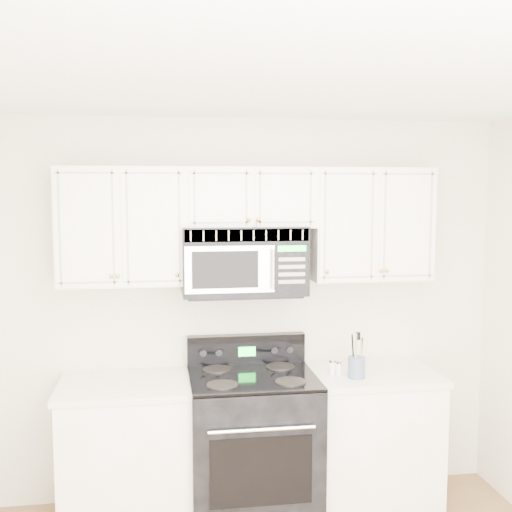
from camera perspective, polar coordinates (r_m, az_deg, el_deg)
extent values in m
cube|color=white|center=(2.67, 4.41, 16.00)|extent=(3.50, 3.50, 0.01)
cube|color=#EEE4C1|center=(4.44, -0.89, -4.80)|extent=(3.50, 0.01, 2.60)
cube|color=white|center=(4.35, -11.24, -17.00)|extent=(0.82, 0.63, 0.88)
cube|color=beige|center=(4.19, -11.37, -11.20)|extent=(0.86, 0.65, 0.04)
cube|color=black|center=(4.55, -11.11, -21.32)|extent=(0.82, 0.55, 0.10)
cube|color=white|center=(4.57, 10.10, -15.84)|extent=(0.82, 0.63, 0.88)
cube|color=beige|center=(4.42, 10.21, -10.29)|extent=(0.86, 0.65, 0.04)
cube|color=black|center=(4.76, 9.84, -20.03)|extent=(0.82, 0.55, 0.10)
cube|color=black|center=(4.35, -0.30, -16.60)|extent=(0.81, 0.69, 0.92)
cube|color=black|center=(4.04, 0.48, -18.64)|extent=(0.62, 0.01, 0.43)
cylinder|color=silver|center=(3.91, 0.54, -15.19)|extent=(0.64, 0.02, 0.02)
cube|color=black|center=(4.19, -0.30, -10.73)|extent=(0.81, 0.69, 0.02)
cube|color=black|center=(4.46, -0.89, -8.35)|extent=(0.81, 0.08, 0.21)
cube|color=#0DD62B|center=(4.41, -0.81, -8.49)|extent=(0.12, 0.00, 0.06)
cube|color=white|center=(4.16, -11.84, 2.61)|extent=(0.80, 0.33, 0.75)
cube|color=white|center=(4.39, 10.07, 2.82)|extent=(0.80, 0.33, 0.75)
cube|color=white|center=(4.19, -0.59, 5.23)|extent=(0.84, 0.33, 0.39)
sphere|color=#B59641|center=(4.01, -12.18, -1.77)|extent=(0.03, 0.03, 0.03)
sphere|color=#B59641|center=(4.00, -7.02, -1.69)|extent=(0.03, 0.03, 0.03)
sphere|color=#B59641|center=(4.14, 6.37, -1.41)|extent=(0.03, 0.03, 0.03)
sphere|color=#B59641|center=(4.25, 11.07, -1.30)|extent=(0.03, 0.03, 0.03)
sphere|color=#B59641|center=(4.01, -0.64, 3.25)|extent=(0.03, 0.03, 0.03)
sphere|color=#B59641|center=(4.02, 0.21, 3.26)|extent=(0.03, 0.03, 0.03)
cylinder|color=red|center=(4.02, 0.04, 2.54)|extent=(0.00, 0.00, 0.10)
sphere|color=#B59641|center=(4.02, 0.04, 1.75)|extent=(0.03, 0.03, 0.03)
cube|color=black|center=(4.18, -1.14, -0.33)|extent=(0.80, 0.40, 0.44)
cube|color=#A29D84|center=(3.97, -0.78, 1.85)|extent=(0.78, 0.01, 0.08)
cube|color=beige|center=(3.97, -2.33, -1.21)|extent=(0.56, 0.01, 0.29)
cube|color=black|center=(3.96, -2.75, -1.23)|extent=(0.41, 0.01, 0.23)
cube|color=black|center=(4.03, 3.19, -1.10)|extent=(0.22, 0.01, 0.29)
cube|color=#0DD62B|center=(4.01, 3.22, 0.67)|extent=(0.18, 0.00, 0.04)
cylinder|color=silver|center=(3.97, 1.53, -1.20)|extent=(0.02, 0.02, 0.25)
cylinder|color=#4F5A6D|center=(4.23, 8.92, -9.75)|extent=(0.11, 0.11, 0.14)
cylinder|color=#A27D56|center=(4.22, 9.34, -8.80)|extent=(0.01, 0.01, 0.24)
cylinder|color=black|center=(4.23, 8.63, -8.63)|extent=(0.01, 0.01, 0.26)
cylinder|color=#A27D56|center=(4.18, 8.86, -8.68)|extent=(0.01, 0.01, 0.28)
cylinder|color=black|center=(4.22, 9.33, -8.80)|extent=(0.01, 0.01, 0.24)
cylinder|color=silver|center=(4.28, 6.80, -9.91)|extent=(0.04, 0.04, 0.08)
cylinder|color=silver|center=(4.26, 6.81, -9.26)|extent=(0.04, 0.04, 0.02)
cylinder|color=silver|center=(4.28, 7.37, -9.96)|extent=(0.04, 0.04, 0.08)
cylinder|color=silver|center=(4.26, 7.38, -9.35)|extent=(0.04, 0.04, 0.02)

